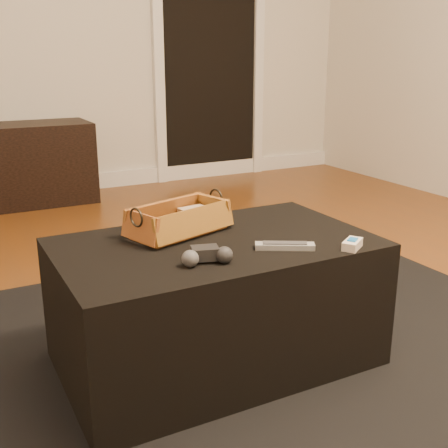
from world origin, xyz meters
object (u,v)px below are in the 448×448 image
ottoman (216,302)px  game_controller (206,255)px  silver_remote (285,246)px  tv_remote (178,229)px  wicker_basket (179,221)px  cream_gadget (352,244)px

ottoman → game_controller: bearing=-124.4°
game_controller → silver_remote: (0.27, 0.00, -0.01)m
tv_remote → silver_remote: bearing=-73.5°
wicker_basket → cream_gadget: bearing=-43.4°
game_controller → ottoman: bearing=55.6°
ottoman → cream_gadget: bearing=-37.1°
wicker_basket → tv_remote: bearing=-124.9°
ottoman → game_controller: 0.31m
wicker_basket → game_controller: bearing=-98.3°
ottoman → tv_remote: bearing=126.0°
ottoman → wicker_basket: wicker_basket is taller
cream_gadget → wicker_basket: bearing=136.6°
ottoman → cream_gadget: size_ratio=10.60×
wicker_basket → cream_gadget: wicker_basket is taller
cream_gadget → ottoman: bearing=142.9°
game_controller → silver_remote: bearing=0.1°
ottoman → wicker_basket: (-0.07, 0.13, 0.25)m
game_controller → tv_remote: bearing=83.7°
wicker_basket → silver_remote: size_ratio=2.17×
silver_remote → game_controller: bearing=-179.9°
wicker_basket → silver_remote: bearing=-52.6°
tv_remote → cream_gadget: bearing=-65.4°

